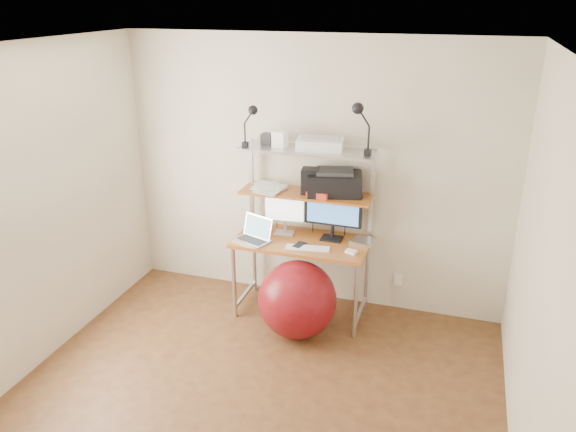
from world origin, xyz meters
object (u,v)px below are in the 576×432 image
monitor_black (333,211)px  exercise_ball (297,299)px  printer (335,182)px  laptop (255,235)px  monitor_silver (285,210)px

monitor_black → exercise_ball: bearing=-109.7°
monitor_black → printer: 0.26m
printer → exercise_ball: size_ratio=0.78×
monitor_black → laptop: (-0.65, -0.24, -0.22)m
monitor_silver → monitor_black: monitor_black is taller
monitor_black → printer: (-0.01, 0.05, 0.25)m
laptop → exercise_ball: size_ratio=0.56×
monitor_black → exercise_ball: 0.84m
laptop → printer: size_ratio=0.72×
monitor_black → laptop: size_ratio=1.38×
monitor_silver → laptop: bearing=-138.3°
monitor_black → printer: printer is taller
exercise_ball → laptop: bearing=153.0°
monitor_silver → laptop: monitor_silver is taller
monitor_silver → laptop: 0.36m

